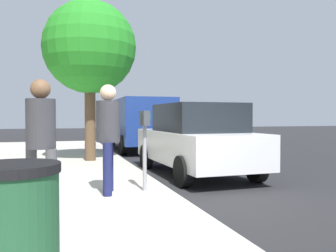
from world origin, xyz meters
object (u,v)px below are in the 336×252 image
Objects in this scene: parking_meter at (145,133)px; traffic_signal at (95,88)px; pedestrian_bystander at (41,133)px; pedestrian_at_meter at (108,129)px; trash_bin at (14,242)px; parked_sedan_near at (196,139)px; street_tree at (90,48)px; parked_van_far at (139,121)px.

traffic_signal is (7.97, 0.10, 1.41)m from parking_meter.
traffic_signal is (8.87, -1.58, 1.34)m from pedestrian_bystander.
pedestrian_at_meter is at bearing 176.11° from traffic_signal.
parking_meter reaches higher than trash_bin.
parked_sedan_near is 6.35m from traffic_signal.
trash_bin is at bearing -134.47° from pedestrian_bystander.
parking_meter is at bearing -15.39° from pedestrian_bystander.
parking_meter is 0.76× the size of pedestrian_at_meter.
pedestrian_bystander is 1.80× the size of trash_bin.
parking_meter is 0.65m from pedestrian_at_meter.
pedestrian_at_meter is 5.22m from street_tree.
traffic_signal reaches higher than parked_van_far.
pedestrian_at_meter is at bearing 178.99° from street_tree.
parked_sedan_near is 0.94× the size of street_tree.
pedestrian_at_meter is 1.35m from pedestrian_bystander.
pedestrian_at_meter is 8.13m from traffic_signal.
traffic_signal is at bearing -7.97° from street_tree.
street_tree is 8.86m from trash_bin.
parked_sedan_near is at bearing -179.99° from parked_van_far.
trash_bin is at bearing 172.07° from traffic_signal.
parked_van_far is 12.93m from trash_bin.
pedestrian_at_meter is (-0.03, 0.64, 0.09)m from parking_meter.
parked_sedan_near is 6.79m from trash_bin.
pedestrian_at_meter reaches higher than pedestrian_bystander.
traffic_signal reaches higher than pedestrian_at_meter.
pedestrian_at_meter is at bearing 131.64° from parked_sedan_near.
street_tree is at bearing 34.98° from pedestrian_bystander.
pedestrian_bystander is 6.13m from street_tree.
parked_sedan_near reaches higher than parking_meter.
pedestrian_bystander is 0.35× the size of parked_van_far.
parked_van_far reaches higher than parked_sedan_near.
street_tree is at bearing -7.91° from trash_bin.
street_tree is at bearing 43.33° from parked_sedan_near.
trash_bin is at bearing 154.72° from parking_meter.
traffic_signal is at bearing 36.22° from pedestrian_bystander.
parking_meter is 2.84m from parked_sedan_near.
parking_meter is 0.39× the size of traffic_signal.
parked_sedan_near is at bearing -31.41° from trash_bin.
traffic_signal is (-0.82, 1.92, 1.32)m from parked_van_far.
parked_van_far reaches higher than pedestrian_bystander.
street_tree reaches higher than trash_bin.
parked_van_far reaches higher than trash_bin.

